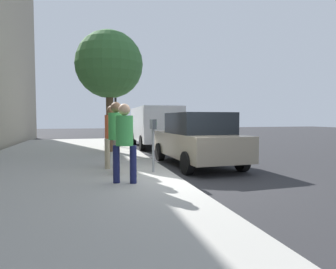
{
  "coord_description": "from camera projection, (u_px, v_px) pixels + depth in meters",
  "views": [
    {
      "loc": [
        -7.12,
        2.12,
        1.59
      ],
      "look_at": [
        0.31,
        0.1,
        1.15
      ],
      "focal_mm": 30.97,
      "sensor_mm": 36.0,
      "label": 1
    }
  ],
  "objects": [
    {
      "name": "street_tree",
      "position": [
        109.0,
        65.0,
        12.36
      ],
      "size": [
        2.86,
        2.86,
        5.17
      ],
      "color": "brown",
      "rests_on": "sidewalk_slab"
    },
    {
      "name": "traffic_signal",
      "position": [
        118.0,
        99.0,
        14.85
      ],
      "size": [
        0.24,
        0.44,
        3.6
      ],
      "color": "black",
      "rests_on": "sidewalk_slab"
    },
    {
      "name": "pedestrian_bystander",
      "position": [
        124.0,
        137.0,
        6.37
      ],
      "size": [
        0.38,
        0.5,
        1.76
      ],
      "rotation": [
        0.0,
        0.0,
        -0.39
      ],
      "color": "#191E4C",
      "rests_on": "sidewalk_slab"
    },
    {
      "name": "parked_van_far",
      "position": [
        155.0,
        124.0,
        15.92
      ],
      "size": [
        5.25,
        2.23,
        2.18
      ],
      "color": "silver",
      "rests_on": "ground_plane"
    },
    {
      "name": "ground_plane",
      "position": [
        175.0,
        180.0,
        7.51
      ],
      "size": [
        80.0,
        80.0,
        0.0
      ],
      "primitive_type": "plane",
      "color": "#2B2B2D",
      "rests_on": "ground"
    },
    {
      "name": "parked_sedan_near",
      "position": [
        197.0,
        139.0,
        9.67
      ],
      "size": [
        4.46,
        2.09,
        1.77
      ],
      "color": "gray",
      "rests_on": "ground_plane"
    },
    {
      "name": "pedestrian_at_meter",
      "position": [
        116.0,
        131.0,
        7.49
      ],
      "size": [
        0.55,
        0.4,
        1.86
      ],
      "rotation": [
        0.0,
        0.0,
        -1.72
      ],
      "color": "#726656",
      "rests_on": "sidewalk_slab"
    },
    {
      "name": "parking_meter",
      "position": [
        153.0,
        134.0,
        7.75
      ],
      "size": [
        0.36,
        0.12,
        1.41
      ],
      "color": "gray",
      "rests_on": "sidewalk_slab"
    },
    {
      "name": "parking_officer",
      "position": [
        112.0,
        131.0,
        8.37
      ],
      "size": [
        0.42,
        0.43,
        1.8
      ],
      "rotation": [
        0.0,
        0.0,
        -2.37
      ],
      "color": "tan",
      "rests_on": "sidewalk_slab"
    },
    {
      "name": "sidewalk_slab",
      "position": [
        51.0,
        183.0,
        6.72
      ],
      "size": [
        28.0,
        6.0,
        0.15
      ],
      "primitive_type": "cube",
      "color": "#A8A59E",
      "rests_on": "ground_plane"
    }
  ]
}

